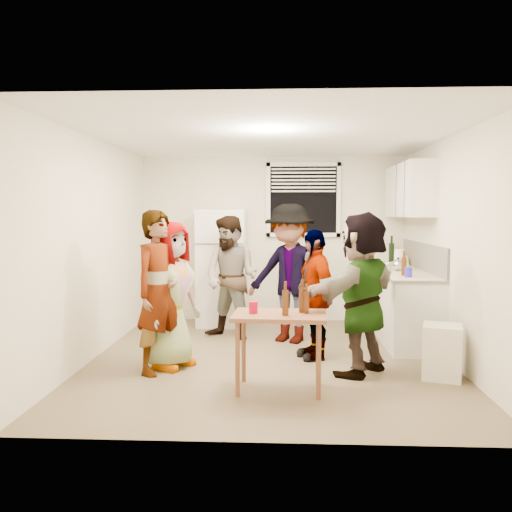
# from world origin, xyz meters

# --- Properties ---
(room) EXTENTS (4.00, 4.50, 2.50)m
(room) POSITION_xyz_m (0.00, 0.00, 0.00)
(room) COLOR white
(room) RESTS_ON ground
(window) EXTENTS (1.12, 0.10, 1.06)m
(window) POSITION_xyz_m (0.45, 2.21, 1.85)
(window) COLOR white
(window) RESTS_ON room
(refrigerator) EXTENTS (0.70, 0.70, 1.70)m
(refrigerator) POSITION_xyz_m (-0.75, 1.88, 0.85)
(refrigerator) COLOR white
(refrigerator) RESTS_ON ground
(counter_lower) EXTENTS (0.60, 2.20, 0.86)m
(counter_lower) POSITION_xyz_m (1.70, 1.15, 0.43)
(counter_lower) COLOR white
(counter_lower) RESTS_ON ground
(countertop) EXTENTS (0.64, 2.22, 0.04)m
(countertop) POSITION_xyz_m (1.70, 1.15, 0.88)
(countertop) COLOR beige
(countertop) RESTS_ON counter_lower
(backsplash) EXTENTS (0.03, 2.20, 0.36)m
(backsplash) POSITION_xyz_m (1.99, 1.15, 1.08)
(backsplash) COLOR #A6A099
(backsplash) RESTS_ON countertop
(upper_cabinets) EXTENTS (0.34, 1.60, 0.70)m
(upper_cabinets) POSITION_xyz_m (1.83, 1.35, 1.95)
(upper_cabinets) COLOR white
(upper_cabinets) RESTS_ON room
(kettle) EXTENTS (0.28, 0.25, 0.19)m
(kettle) POSITION_xyz_m (1.65, 1.09, 0.90)
(kettle) COLOR silver
(kettle) RESTS_ON countertop
(paper_towel) EXTENTS (0.13, 0.13, 0.27)m
(paper_towel) POSITION_xyz_m (1.68, 1.18, 0.90)
(paper_towel) COLOR white
(paper_towel) RESTS_ON countertop
(wine_bottle) EXTENTS (0.08, 0.08, 0.31)m
(wine_bottle) POSITION_xyz_m (1.75, 2.04, 0.90)
(wine_bottle) COLOR black
(wine_bottle) RESTS_ON countertop
(beer_bottle_counter) EXTENTS (0.06, 0.06, 0.22)m
(beer_bottle_counter) POSITION_xyz_m (1.60, 0.53, 0.90)
(beer_bottle_counter) COLOR #47230C
(beer_bottle_counter) RESTS_ON countertop
(blue_cup) EXTENTS (0.09, 0.09, 0.12)m
(blue_cup) POSITION_xyz_m (1.62, 0.36, 0.90)
(blue_cup) COLOR #2822C1
(blue_cup) RESTS_ON countertop
(picture_frame) EXTENTS (0.02, 0.16, 0.13)m
(picture_frame) POSITION_xyz_m (1.92, 1.81, 0.97)
(picture_frame) COLOR gold
(picture_frame) RESTS_ON countertop
(trash_bin) EXTENTS (0.46, 0.46, 0.54)m
(trash_bin) POSITION_xyz_m (1.74, -0.63, 0.25)
(trash_bin) COLOR white
(trash_bin) RESTS_ON ground
(serving_table) EXTENTS (0.89, 0.62, 0.73)m
(serving_table) POSITION_xyz_m (0.11, -1.08, 0.00)
(serving_table) COLOR brown
(serving_table) RESTS_ON ground
(beer_bottle_table) EXTENTS (0.05, 0.05, 0.20)m
(beer_bottle_table) POSITION_xyz_m (0.36, -1.05, 0.73)
(beer_bottle_table) COLOR #47230C
(beer_bottle_table) RESTS_ON serving_table
(red_cup) EXTENTS (0.08, 0.08, 0.11)m
(red_cup) POSITION_xyz_m (-0.13, -1.07, 0.73)
(red_cup) COLOR #BA052A
(red_cup) RESTS_ON serving_table
(guest_grey) EXTENTS (1.75, 1.42, 0.50)m
(guest_grey) POSITION_xyz_m (-1.06, -0.37, 0.00)
(guest_grey) COLOR #999999
(guest_grey) RESTS_ON ground
(guest_stripe) EXTENTS (1.74, 1.44, 0.40)m
(guest_stripe) POSITION_xyz_m (-1.12, -0.57, 0.00)
(guest_stripe) COLOR #141933
(guest_stripe) RESTS_ON ground
(guest_back_left) EXTENTS (1.41, 1.80, 0.61)m
(guest_back_left) POSITION_xyz_m (-0.53, 0.97, 0.00)
(guest_back_left) COLOR brown
(guest_back_left) RESTS_ON ground
(guest_back_right) EXTENTS (1.83, 2.10, 0.66)m
(guest_back_right) POSITION_xyz_m (0.23, 0.84, 0.00)
(guest_back_right) COLOR #39383D
(guest_back_right) RESTS_ON ground
(guest_black) EXTENTS (1.67, 1.28, 0.36)m
(guest_black) POSITION_xyz_m (0.50, 0.07, 0.00)
(guest_black) COLOR black
(guest_black) RESTS_ON ground
(guest_orange) EXTENTS (2.27, 2.24, 0.49)m
(guest_orange) POSITION_xyz_m (0.95, -0.50, 0.00)
(guest_orange) COLOR #E68A5F
(guest_orange) RESTS_ON ground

